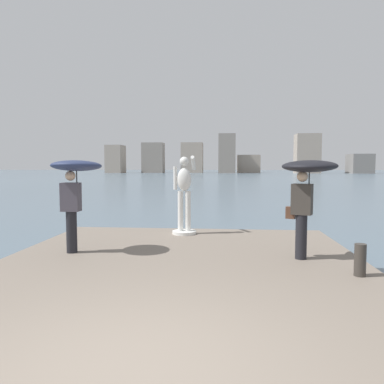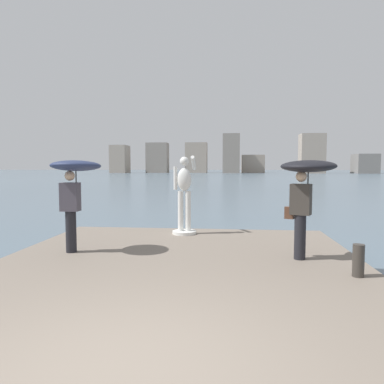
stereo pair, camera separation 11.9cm
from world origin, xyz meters
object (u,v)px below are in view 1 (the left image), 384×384
mooring_bollard (360,260)px  statue_white_figure (184,197)px  onlooker_right (307,180)px  onlooker_left (75,179)px

mooring_bollard → statue_white_figure: bearing=133.5°
onlooker_right → mooring_bollard: size_ratio=3.64×
statue_white_figure → onlooker_right: bearing=-42.6°
onlooker_left → mooring_bollard: 5.65m
onlooker_left → mooring_bollard: (5.37, -1.20, -1.28)m
onlooker_left → mooring_bollard: bearing=-12.6°
onlooker_left → onlooker_right: onlooker_left is taller
statue_white_figure → mooring_bollard: 4.87m
onlooker_left → onlooker_right: 4.72m
onlooker_left → mooring_bollard: onlooker_left is taller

